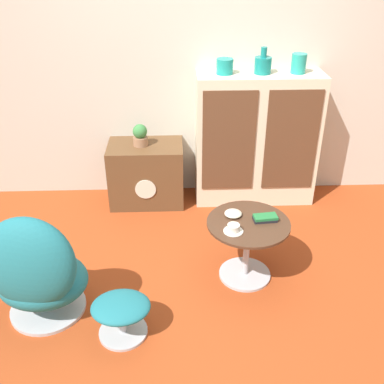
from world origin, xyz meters
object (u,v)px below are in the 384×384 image
egg_chair (36,273)px  vase_inner_left (263,65)px  tv_console (147,173)px  vase_inner_right (299,63)px  book_stack (265,218)px  bowl (233,213)px  sideboard (256,139)px  coffee_table (247,241)px  ottoman (121,311)px  potted_plant (140,135)px  teacup (233,229)px  vase_leftmost (225,66)px

egg_chair → vase_inner_left: vase_inner_left is taller
tv_console → egg_chair: bearing=-112.6°
vase_inner_right → book_stack: vase_inner_right is taller
book_stack → bowl: size_ratio=1.41×
sideboard → bowl: 1.10m
sideboard → coffee_table: sideboard is taller
egg_chair → ottoman: size_ratio=2.17×
vase_inner_right → book_stack: 1.42m
bowl → coffee_table: bearing=-41.6°
tv_console → bowl: size_ratio=5.45×
potted_plant → teacup: (0.68, -1.21, -0.17)m
sideboard → potted_plant: 1.02m
sideboard → tv_console: bearing=-178.4°
egg_chair → potted_plant: size_ratio=4.10×
book_stack → vase_inner_right: bearing=69.6°
sideboard → potted_plant: size_ratio=6.10×
tv_console → vase_inner_right: vase_inner_right is taller
egg_chair → teacup: bearing=10.9°
tv_console → vase_leftmost: (0.68, 0.03, 0.95)m
egg_chair → potted_plant: egg_chair is taller
vase_inner_left → bowl: size_ratio=1.75×
egg_chair → coffee_table: (1.36, 0.35, -0.05)m
coffee_table → bowl: (-0.10, 0.09, 0.18)m
tv_console → egg_chair: 1.57m
sideboard → book_stack: (-0.11, -1.11, -0.10)m
vase_inner_left → book_stack: 1.36m
ottoman → vase_inner_right: vase_inner_right is taller
teacup → coffee_table: bearing=42.0°
coffee_table → teacup: (-0.12, -0.11, 0.18)m
tv_console → potted_plant: potted_plant is taller
coffee_table → potted_plant: potted_plant is taller
tv_console → ottoman: bearing=-92.7°
tv_console → vase_leftmost: bearing=2.6°
potted_plant → bowl: size_ratio=1.58×
sideboard → potted_plant: (-1.02, -0.03, 0.07)m
vase_leftmost → vase_inner_left: 0.31m
sideboard → egg_chair: size_ratio=1.49×
ottoman → book_stack: size_ratio=2.13×
tv_console → coffee_table: tv_console is taller
vase_inner_left → book_stack: vase_inner_left is taller
ottoman → book_stack: 1.13m
tv_console → teacup: size_ratio=5.03×
tv_console → vase_leftmost: 1.17m
sideboard → coffee_table: (-0.23, -1.13, -0.28)m
book_stack → vase_leftmost: bearing=99.8°
ottoman → coffee_table: bearing=31.8°
egg_chair → book_stack: bearing=13.9°
teacup → vase_inner_left: bearing=74.1°
vase_inner_right → egg_chair: bearing=-141.9°
coffee_table → book_stack: size_ratio=3.35×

